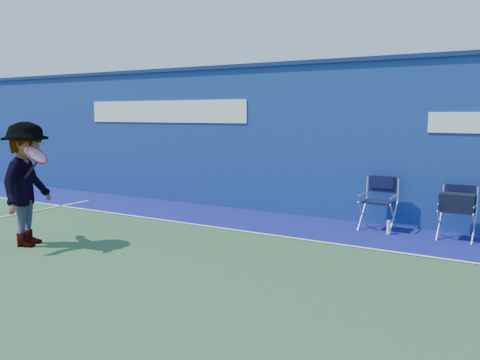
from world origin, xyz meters
The scene contains 8 objects.
ground centered at (0.00, 0.00, 0.00)m, with size 80.00×80.00×0.00m, color #2D5430.
stadium_wall centered at (0.00, 5.20, 1.55)m, with size 24.00×0.50×3.08m.
out_of_bounds_strip centered at (0.00, 4.10, 0.00)m, with size 24.00×1.80×0.01m, color navy.
court_lines centered at (0.00, 0.60, 0.01)m, with size 24.00×12.00×0.01m.
directors_chair_left centered at (2.21, 4.57, 0.31)m, with size 0.56×0.52×0.94m.
directors_chair_right centered at (3.51, 4.51, 0.37)m, with size 0.53×0.47×0.88m.
water_bottle centered at (2.47, 4.31, 0.12)m, with size 0.07×0.07×0.24m, color white.
tennis_player centered at (-2.16, 0.70, 0.96)m, with size 1.21×1.43×1.93m.
Camera 1 is at (4.69, -4.25, 2.04)m, focal length 38.00 mm.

